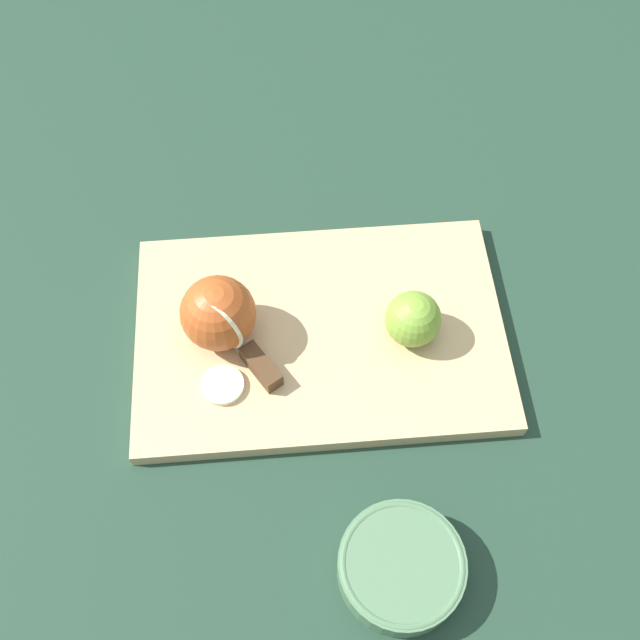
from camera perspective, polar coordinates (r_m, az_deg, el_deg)
name	(u,v)px	position (r m, az deg, el deg)	size (l,w,h in m)	color
ground_plane	(320,337)	(0.90, 0.00, -1.30)	(4.00, 4.00, 0.00)	#1E3828
cutting_board	(320,333)	(0.89, 0.00, -0.98)	(0.44, 0.30, 0.02)	tan
apple_half_left	(413,319)	(0.85, 7.10, 0.06)	(0.06, 0.06, 0.06)	olive
apple_half_right	(218,317)	(0.84, -7.79, 0.22)	(0.09, 0.09, 0.09)	#AD4C1E
knife	(255,360)	(0.85, -4.97, -3.03)	(0.10, 0.13, 0.02)	silver
apple_slice	(223,385)	(0.85, -7.42, -4.96)	(0.05, 0.05, 0.01)	beige
bowl	(401,567)	(0.78, 6.20, -18.17)	(0.13, 0.13, 0.04)	#4C704C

